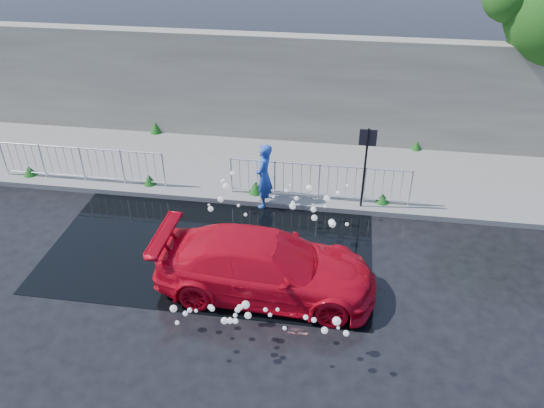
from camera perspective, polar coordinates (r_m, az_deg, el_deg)
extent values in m
plane|color=black|center=(12.99, -9.57, -6.69)|extent=(90.00, 90.00, 0.00)
cube|color=slate|center=(16.95, -4.79, 4.15)|extent=(30.00, 4.00, 0.15)
cube|color=slate|center=(15.27, -6.41, 0.60)|extent=(30.00, 0.25, 0.16)
cube|color=#6A665A|center=(18.15, -3.53, 12.53)|extent=(30.00, 0.60, 3.50)
cube|color=black|center=(13.61, -6.36, -4.27)|extent=(8.00, 5.00, 0.01)
cylinder|color=black|center=(14.35, 9.90, 3.45)|extent=(0.06, 0.06, 2.50)
cube|color=black|center=(13.90, 10.29, 7.05)|extent=(0.45, 0.04, 0.45)
cylinder|color=silver|center=(17.92, -26.90, 4.43)|extent=(0.05, 0.05, 1.10)
cylinder|color=silver|center=(15.67, -11.58, 3.61)|extent=(0.05, 0.05, 1.10)
cylinder|color=silver|center=(16.42, -20.09, 5.67)|extent=(5.00, 0.04, 0.04)
cylinder|color=silver|center=(16.84, -19.48, 2.80)|extent=(5.00, 0.04, 0.04)
cylinder|color=silver|center=(15.14, -4.40, 3.14)|extent=(0.05, 0.05, 1.10)
cylinder|color=silver|center=(14.95, 14.68, 1.65)|extent=(0.05, 0.05, 1.10)
cylinder|color=silver|center=(14.58, 5.18, 4.20)|extent=(5.00, 0.04, 0.04)
cylinder|color=silver|center=(15.06, 5.00, 1.02)|extent=(5.00, 0.04, 0.04)
cone|color=#164813|center=(17.75, -24.63, 3.29)|extent=(0.40, 0.40, 0.30)
cone|color=#164813|center=(16.06, -13.06, 2.60)|extent=(0.36, 0.36, 0.33)
cone|color=#164813|center=(15.24, -1.73, 1.84)|extent=(0.44, 0.44, 0.36)
cone|color=#164813|center=(15.13, 11.83, 0.64)|extent=(0.38, 0.38, 0.28)
cone|color=#164813|center=(19.29, -12.40, 8.07)|extent=(0.42, 0.42, 0.39)
cone|color=#164813|center=(18.32, 15.28, 6.11)|extent=(0.34, 0.34, 0.28)
sphere|color=white|center=(13.77, 1.54, 1.46)|extent=(0.10, 0.10, 0.10)
sphere|color=white|center=(13.54, -6.81, -0.10)|extent=(0.06, 0.06, 0.06)
sphere|color=white|center=(14.28, -5.01, 1.92)|extent=(0.17, 0.17, 0.17)
sphere|color=white|center=(13.29, 8.06, -2.17)|extent=(0.09, 0.09, 0.09)
sphere|color=white|center=(13.76, -6.62, -0.53)|extent=(0.15, 0.15, 0.15)
sphere|color=white|center=(12.75, 1.45, -5.37)|extent=(0.15, 0.15, 0.15)
sphere|color=white|center=(14.43, -5.41, 2.45)|extent=(0.08, 0.08, 0.08)
sphere|color=white|center=(13.42, 2.23, -0.25)|extent=(0.17, 0.17, 0.17)
sphere|color=white|center=(13.38, 4.48, -0.57)|extent=(0.15, 0.15, 0.15)
sphere|color=white|center=(13.82, 4.01, 1.75)|extent=(0.16, 0.16, 0.16)
sphere|color=white|center=(13.80, 5.92, 0.60)|extent=(0.17, 0.17, 0.17)
sphere|color=white|center=(13.22, 4.58, -1.50)|extent=(0.16, 0.16, 0.16)
sphere|color=white|center=(13.43, -2.86, -1.15)|extent=(0.09, 0.09, 0.09)
sphere|color=white|center=(13.86, 7.10, 1.20)|extent=(0.12, 0.12, 0.12)
sphere|color=white|center=(13.18, 6.51, -2.15)|extent=(0.18, 0.18, 0.18)
sphere|color=white|center=(14.57, -4.28, 3.34)|extent=(0.12, 0.12, 0.12)
sphere|color=white|center=(13.99, 8.08, 1.98)|extent=(0.08, 0.08, 0.08)
sphere|color=white|center=(13.65, 2.26, 0.14)|extent=(0.10, 0.10, 0.10)
sphere|color=white|center=(12.77, 1.95, -5.05)|extent=(0.11, 0.11, 0.11)
sphere|color=white|center=(13.59, 2.63, 0.62)|extent=(0.12, 0.12, 0.12)
sphere|color=white|center=(13.38, 5.72, -0.28)|extent=(0.07, 0.07, 0.07)
sphere|color=white|center=(12.67, 4.75, -4.85)|extent=(0.12, 0.12, 0.12)
sphere|color=white|center=(13.71, -3.63, -0.15)|extent=(0.08, 0.08, 0.08)
sphere|color=white|center=(12.71, 1.42, -4.77)|extent=(0.12, 0.12, 0.12)
sphere|color=white|center=(13.61, 0.15, 0.74)|extent=(0.07, 0.07, 0.07)
sphere|color=white|center=(12.77, -4.04, -5.12)|extent=(0.09, 0.09, 0.09)
sphere|color=white|center=(12.95, -4.48, -5.23)|extent=(0.17, 0.17, 0.17)
sphere|color=white|center=(13.71, -5.55, 0.50)|extent=(0.16, 0.16, 0.16)
sphere|color=white|center=(12.64, 7.00, -6.19)|extent=(0.17, 0.17, 0.17)
sphere|color=white|center=(13.91, 1.97, 2.07)|extent=(0.07, 0.07, 0.07)
sphere|color=white|center=(13.21, 6.41, -1.95)|extent=(0.16, 0.16, 0.16)
sphere|color=white|center=(13.07, -3.67, -3.27)|extent=(0.10, 0.10, 0.10)
sphere|color=white|center=(12.90, 2.16, -4.56)|extent=(0.08, 0.08, 0.08)
sphere|color=white|center=(14.35, -5.23, 2.59)|extent=(0.08, 0.08, 0.08)
sphere|color=white|center=(10.21, -10.17, -12.46)|extent=(0.08, 0.08, 0.08)
sphere|color=white|center=(10.16, -3.95, -12.46)|extent=(0.11, 0.11, 0.11)
sphere|color=white|center=(11.10, -3.49, -11.03)|extent=(0.13, 0.13, 0.13)
sphere|color=white|center=(10.34, -9.31, -11.54)|extent=(0.10, 0.10, 0.10)
sphere|color=white|center=(10.04, -5.15, -12.39)|extent=(0.13, 0.13, 0.13)
sphere|color=white|center=(11.07, -2.86, -10.76)|extent=(0.17, 0.17, 0.17)
sphere|color=white|center=(10.10, 4.54, -12.33)|extent=(0.10, 0.10, 0.10)
sphere|color=white|center=(10.41, -3.98, -11.86)|extent=(0.09, 0.09, 0.09)
sphere|color=white|center=(11.53, -4.25, -10.43)|extent=(0.08, 0.08, 0.08)
sphere|color=white|center=(9.89, 7.98, -13.61)|extent=(0.11, 0.11, 0.11)
sphere|color=white|center=(10.61, 3.65, -12.07)|extent=(0.10, 0.10, 0.10)
sphere|color=white|center=(9.91, 5.68, -13.37)|extent=(0.13, 0.13, 0.13)
sphere|color=white|center=(10.64, -6.45, -11.14)|extent=(0.11, 0.11, 0.11)
sphere|color=white|center=(10.49, 7.14, -13.09)|extent=(0.06, 0.06, 0.06)
sphere|color=white|center=(10.81, -0.71, -11.30)|extent=(0.09, 0.09, 0.09)
sphere|color=white|center=(11.12, -0.21, -11.84)|extent=(0.09, 0.09, 0.09)
sphere|color=white|center=(10.61, -3.72, -11.29)|extent=(0.12, 0.12, 0.12)
sphere|color=white|center=(11.10, -10.56, -11.00)|extent=(0.15, 0.15, 0.15)
sphere|color=white|center=(10.34, 6.97, -12.39)|extent=(0.17, 0.17, 0.17)
sphere|color=white|center=(11.03, -6.64, -10.96)|extent=(0.12, 0.12, 0.12)
sphere|color=white|center=(10.90, 0.60, -11.29)|extent=(0.08, 0.08, 0.08)
sphere|color=white|center=(10.64, -2.60, -11.89)|extent=(0.14, 0.14, 0.14)
sphere|color=white|center=(10.98, -8.85, -11.22)|extent=(0.10, 0.10, 0.10)
sphere|color=white|center=(10.25, -4.55, -12.40)|extent=(0.12, 0.12, 0.12)
sphere|color=white|center=(9.96, 1.37, -13.20)|extent=(0.08, 0.08, 0.08)
sphere|color=white|center=(10.74, -8.18, -11.30)|extent=(0.07, 0.07, 0.07)
imported|color=red|center=(11.73, -0.68, -6.69)|extent=(4.93, 2.10, 1.42)
imported|color=blue|center=(14.55, -0.88, 3.01)|extent=(0.55, 0.75, 1.88)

